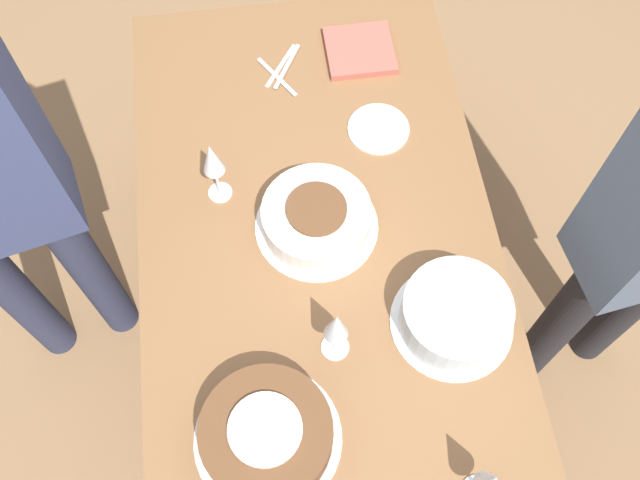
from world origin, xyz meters
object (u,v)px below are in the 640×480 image
Objects in this scene: cake_center_white at (318,218)px; cake_front_chocolate at (267,434)px; cake_back_decorated at (455,315)px; wine_glass_far at (337,327)px; wine_glass_extra at (213,161)px.

cake_front_chocolate is at bearing -19.49° from cake_center_white.
cake_back_decorated is at bearing 42.82° from cake_center_white.
wine_glass_far reaches higher than cake_back_decorated.
wine_glass_far reaches higher than cake_front_chocolate.
cake_back_decorated is at bearing 50.10° from wine_glass_extra.
cake_center_white is 0.33m from wine_glass_far.
wine_glass_far is at bearing 136.41° from cake_front_chocolate.
wine_glass_extra reaches higher than cake_center_white.
wine_glass_extra reaches higher than cake_back_decorated.
cake_center_white is 1.07× the size of cake_back_decorated.
cake_front_chocolate is 1.12× the size of cake_back_decorated.
wine_glass_extra is (-0.45, -0.23, 0.01)m from wine_glass_far.
cake_back_decorated is at bearing 94.59° from wine_glass_far.
wine_glass_far is at bearing -85.41° from cake_back_decorated.
cake_center_white is at bearing 179.56° from wine_glass_far.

